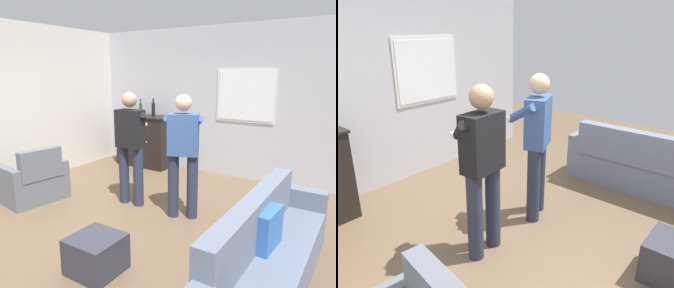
# 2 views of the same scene
# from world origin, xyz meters

# --- Properties ---
(ground) EXTENTS (10.40, 10.40, 0.00)m
(ground) POSITION_xyz_m (0.00, 0.00, 0.00)
(ground) COLOR brown
(wall_back_with_window) EXTENTS (5.20, 0.15, 2.80)m
(wall_back_with_window) POSITION_xyz_m (0.02, 2.66, 1.40)
(wall_back_with_window) COLOR silver
(wall_back_with_window) RESTS_ON ground
(wall_side_left) EXTENTS (0.12, 5.20, 2.80)m
(wall_side_left) POSITION_xyz_m (-2.66, 0.00, 1.40)
(wall_side_left) COLOR silver
(wall_side_left) RESTS_ON ground
(couch) EXTENTS (0.57, 2.45, 0.87)m
(couch) POSITION_xyz_m (1.95, -0.40, 0.33)
(couch) COLOR slate
(couch) RESTS_ON ground
(armchair) EXTENTS (0.76, 0.96, 0.85)m
(armchair) POSITION_xyz_m (-1.72, -0.18, 0.29)
(armchair) COLOR slate
(armchair) RESTS_ON ground
(sideboard_cabinet) EXTENTS (1.19, 0.49, 1.07)m
(sideboard_cabinet) POSITION_xyz_m (-1.45, 2.30, 0.54)
(sideboard_cabinet) COLOR black
(sideboard_cabinet) RESTS_ON ground
(bottle_wine_green) EXTENTS (0.07, 0.07, 0.36)m
(bottle_wine_green) POSITION_xyz_m (-1.19, 2.28, 1.22)
(bottle_wine_green) COLOR black
(bottle_wine_green) RESTS_ON sideboard_cabinet
(bottle_liquor_amber) EXTENTS (0.07, 0.07, 0.36)m
(bottle_liquor_amber) POSITION_xyz_m (-1.67, 2.28, 1.21)
(bottle_liquor_amber) COLOR gray
(bottle_liquor_amber) RESTS_ON sideboard_cabinet
(bottle_spirits_clear) EXTENTS (0.06, 0.06, 0.34)m
(bottle_spirits_clear) POSITION_xyz_m (-1.56, 2.35, 1.21)
(bottle_spirits_clear) COLOR #1E4C23
(bottle_spirits_clear) RESTS_ON sideboard_cabinet
(ottoman) EXTENTS (0.48, 0.48, 0.37)m
(ottoman) POSITION_xyz_m (0.42, -1.03, 0.19)
(ottoman) COLOR #33333D
(ottoman) RESTS_ON ground
(person_standing_left) EXTENTS (0.56, 0.48, 1.68)m
(person_standing_left) POSITION_xyz_m (-0.38, 0.54, 0.94)
(person_standing_left) COLOR #282D42
(person_standing_left) RESTS_ON ground
(person_standing_right) EXTENTS (0.52, 0.52, 1.68)m
(person_standing_right) POSITION_xyz_m (0.50, 0.55, 0.94)
(person_standing_right) COLOR #282D42
(person_standing_right) RESTS_ON ground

